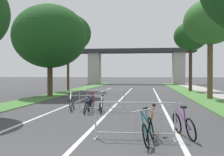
# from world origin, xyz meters

# --- Properties ---
(grass_verge_left) EXTENTS (2.06, 53.87, 0.05)m
(grass_verge_left) POSITION_xyz_m (-5.98, 22.04, 0.03)
(grass_verge_left) COLOR #477A38
(grass_verge_left) RESTS_ON ground
(grass_verge_right) EXTENTS (2.06, 53.87, 0.05)m
(grass_verge_right) POSITION_xyz_m (5.98, 22.04, 0.03)
(grass_verge_right) COLOR #477A38
(grass_verge_right) RESTS_ON ground
(sidewalk_path_right) EXTENTS (2.40, 53.87, 0.08)m
(sidewalk_path_right) POSITION_xyz_m (8.20, 22.04, 0.04)
(sidewalk_path_right) COLOR #9E9B93
(sidewalk_path_right) RESTS_ON ground
(lane_stripe_center) EXTENTS (0.14, 31.17, 0.01)m
(lane_stripe_center) POSITION_xyz_m (0.00, 15.58, 0.00)
(lane_stripe_center) COLOR silver
(lane_stripe_center) RESTS_ON ground
(lane_stripe_right_lane) EXTENTS (0.14, 31.17, 0.01)m
(lane_stripe_right_lane) POSITION_xyz_m (2.72, 15.58, 0.00)
(lane_stripe_right_lane) COLOR silver
(lane_stripe_right_lane) RESTS_ON ground
(lane_stripe_left_lane) EXTENTS (0.14, 31.17, 0.01)m
(lane_stripe_left_lane) POSITION_xyz_m (-2.72, 15.58, 0.00)
(lane_stripe_left_lane) COLOR silver
(lane_stripe_left_lane) RESTS_ON ground
(overpass_bridge) EXTENTS (20.55, 3.34, 6.26)m
(overpass_bridge) POSITION_xyz_m (0.00, 44.52, 4.23)
(overpass_bridge) COLOR #2D2D30
(overpass_bridge) RESTS_ON ground
(tree_left_oak_mid) EXTENTS (5.99, 5.99, 7.41)m
(tree_left_oak_mid) POSITION_xyz_m (-5.91, 17.08, 4.85)
(tree_left_oak_mid) COLOR #4C3823
(tree_left_oak_mid) RESTS_ON ground
(tree_left_cypress_far) EXTENTS (4.93, 4.93, 8.27)m
(tree_left_cypress_far) POSITION_xyz_m (-6.51, 24.32, 6.16)
(tree_left_cypress_far) COLOR #4C3823
(tree_left_cypress_far) RESTS_ON ground
(tree_right_pine_near) EXTENTS (3.83, 3.83, 7.21)m
(tree_right_pine_near) POSITION_xyz_m (6.38, 16.24, 5.54)
(tree_right_pine_near) COLOR brown
(tree_right_pine_near) RESTS_ON ground
(tree_right_maple_mid) EXTENTS (3.45, 3.45, 7.18)m
(tree_right_maple_mid) POSITION_xyz_m (6.36, 24.80, 5.67)
(tree_right_maple_mid) COLOR #3D2D1E
(tree_right_maple_mid) RESTS_ON ground
(crowd_barrier_nearest) EXTENTS (2.26, 0.48, 1.05)m
(crowd_barrier_nearest) POSITION_xyz_m (1.47, 3.37, 0.52)
(crowd_barrier_nearest) COLOR #ADADB2
(crowd_barrier_nearest) RESTS_ON ground
(crowd_barrier_second) EXTENTS (2.26, 0.50, 1.05)m
(crowd_barrier_second) POSITION_xyz_m (-0.33, 8.83, 0.52)
(crowd_barrier_second) COLOR #ADADB2
(crowd_barrier_second) RESTS_ON ground
(bicycle_white_0) EXTENTS (0.57, 1.72, 0.89)m
(bicycle_white_0) POSITION_xyz_m (-0.32, 8.46, 0.37)
(bicycle_white_0) COLOR black
(bicycle_white_0) RESTS_ON ground
(bicycle_teal_1) EXTENTS (0.64, 1.65, 0.99)m
(bicycle_teal_1) POSITION_xyz_m (1.84, 2.99, 0.36)
(bicycle_teal_1) COLOR black
(bicycle_teal_1) RESTS_ON ground
(bicycle_orange_2) EXTENTS (0.54, 1.69, 0.92)m
(bicycle_orange_2) POSITION_xyz_m (1.91, 3.86, 0.36)
(bicycle_orange_2) COLOR black
(bicycle_orange_2) RESTS_ON ground
(bicycle_purple_3) EXTENTS (0.74, 1.67, 0.94)m
(bicycle_purple_3) POSITION_xyz_m (2.86, 3.82, 0.36)
(bicycle_purple_3) COLOR black
(bicycle_purple_3) RESTS_ON ground
(bicycle_silver_4) EXTENTS (0.63, 1.69, 0.95)m
(bicycle_silver_4) POSITION_xyz_m (-1.94, 9.18, 0.36)
(bicycle_silver_4) COLOR black
(bicycle_silver_4) RESTS_ON ground
(bicycle_red_5) EXTENTS (0.46, 1.68, 1.02)m
(bicycle_red_5) POSITION_xyz_m (-0.92, 9.24, 0.39)
(bicycle_red_5) COLOR black
(bicycle_red_5) RESTS_ON ground
(bicycle_blue_6) EXTENTS (0.45, 1.70, 0.85)m
(bicycle_blue_6) POSITION_xyz_m (-0.93, 8.37, 0.34)
(bicycle_blue_6) COLOR black
(bicycle_blue_6) RESTS_ON ground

